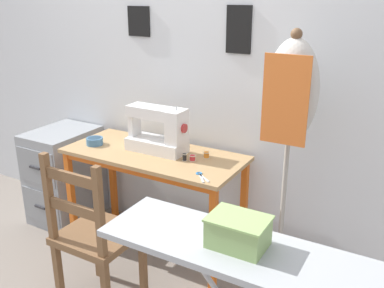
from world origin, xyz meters
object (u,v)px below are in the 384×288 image
filing_cabinet (65,175)px  storage_box (238,232)px  fabric_bowl (95,141)px  thread_spool_far_edge (206,155)px  wooden_chair (95,236)px  scissors (201,176)px  thread_spool_near_machine (185,157)px  dress_form (290,112)px  ironing_board (277,273)px  thread_spool_mid_table (192,158)px  sewing_machine (160,131)px

filing_cabinet → storage_box: bearing=-27.8°
fabric_bowl → thread_spool_far_edge: bearing=11.6°
fabric_bowl → wooden_chair: 0.78m
filing_cabinet → scissors: bearing=-8.9°
thread_spool_near_machine → filing_cabinet: 1.17m
wooden_chair → filing_cabinet: wooden_chair is taller
thread_spool_far_edge → dress_form: 0.62m
scissors → thread_spool_far_edge: 0.28m
wooden_chair → filing_cabinet: bearing=144.0°
ironing_board → filing_cabinet: bearing=153.8°
scissors → filing_cabinet: scissors is taller
thread_spool_far_edge → wooden_chair: bearing=-113.4°
scissors → dress_form: (0.41, 0.24, 0.37)m
scissors → storage_box: (0.56, -0.78, 0.22)m
scissors → wooden_chair: bearing=-132.6°
scissors → thread_spool_near_machine: (-0.20, 0.15, 0.02)m
wooden_chair → dress_form: dress_form is taller
thread_spool_near_machine → dress_form: 0.70m
thread_spool_far_edge → filing_cabinet: bearing=-177.3°
wooden_chair → ironing_board: size_ratio=0.75×
thread_spool_near_machine → thread_spool_mid_table: (0.04, 0.02, -0.00)m
fabric_bowl → wooden_chair: (0.46, -0.55, -0.30)m
sewing_machine → ironing_board: 1.50m
ironing_board → fabric_bowl: bearing=150.6°
sewing_machine → thread_spool_near_machine: bearing=-14.8°
fabric_bowl → thread_spool_near_machine: fabric_bowl is taller
sewing_machine → dress_form: (0.82, 0.03, 0.23)m
thread_spool_mid_table → wooden_chair: bearing=-112.2°
sewing_machine → storage_box: (0.98, -0.99, 0.09)m
thread_spool_far_edge → fabric_bowl: bearing=-168.4°
fabric_bowl → ironing_board: bearing=-29.4°
thread_spool_mid_table → scissors: bearing=-48.7°
thread_spool_mid_table → ironing_board: (0.86, -0.96, 0.10)m
sewing_machine → scissors: bearing=-27.1°
sewing_machine → storage_box: 1.39m
sewing_machine → ironing_board: sewing_machine is taller
thread_spool_near_machine → sewing_machine: bearing=165.2°
wooden_chair → storage_box: bearing=-18.9°
scissors → wooden_chair: wooden_chair is taller
thread_spool_far_edge → ironing_board: 1.33m
dress_form → filing_cabinet: bearing=-178.9°
scissors → thread_spool_far_edge: size_ratio=2.91×
thread_spool_mid_table → dress_form: bearing=6.0°
scissors → dress_form: size_ratio=0.08×
fabric_bowl → storage_box: bearing=-31.6°
fabric_bowl → filing_cabinet: 0.58m
filing_cabinet → ironing_board: bearing=-26.2°
thread_spool_far_edge → dress_form: bearing=-2.9°
filing_cabinet → dress_form: (1.71, 0.03, 0.73)m
thread_spool_mid_table → storage_box: bearing=-53.0°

